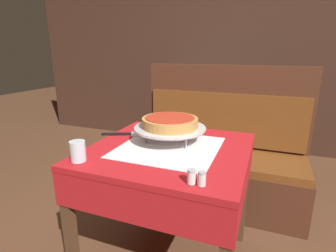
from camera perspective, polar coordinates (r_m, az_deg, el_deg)
name	(u,v)px	position (r m, az deg, el deg)	size (l,w,h in m)	color
dining_table_front	(169,167)	(1.48, 0.24, -8.85)	(0.84, 0.84, 0.78)	red
dining_table_rear	(204,104)	(3.23, 7.74, 4.82)	(0.69, 0.69, 0.77)	#1E6B33
booth_bench	(219,165)	(2.33, 10.94, -8.37)	(1.40, 0.52, 1.17)	#4C2819
back_wall_panel	(233,57)	(3.60, 13.96, 14.31)	(6.00, 0.04, 2.40)	#3D2319
pizza_pan_stand	(170,129)	(1.48, 0.42, -0.57)	(0.41, 0.41, 0.09)	#ADADB2
deep_dish_pizza	(170,122)	(1.47, 0.42, 0.86)	(0.31, 0.31, 0.06)	#C68E47
pizza_server	(128,134)	(1.65, -8.62, -1.74)	(0.30, 0.17, 0.01)	#BCBCC1
water_glass_near	(78,151)	(1.31, -19.03, -5.22)	(0.07, 0.07, 0.10)	silver
salt_shaker	(191,177)	(1.05, 5.09, -10.90)	(0.03, 0.03, 0.06)	silver
pepper_shaker	(202,179)	(1.04, 7.36, -11.27)	(0.03, 0.03, 0.06)	silver
condiment_caddy	(200,92)	(3.14, 7.08, 7.31)	(0.12, 0.12, 0.15)	black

